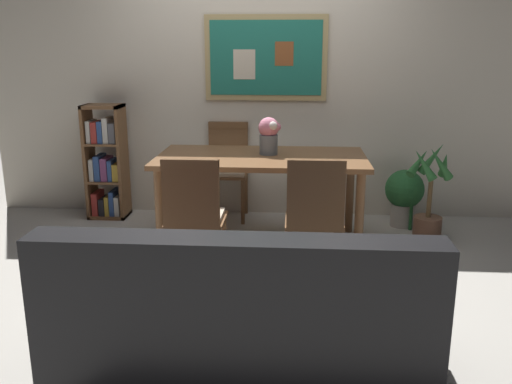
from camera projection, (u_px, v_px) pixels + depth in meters
ground_plane at (244, 266)px, 4.17m from camera, size 12.00×12.00×0.00m
wall_back_with_painting at (258, 80)px, 5.23m from camera, size 5.20×0.14×2.60m
dining_table at (261, 167)px, 4.48m from camera, size 1.69×0.91×0.76m
dining_chair_far_left at (227, 162)px, 5.28m from camera, size 0.40×0.41×0.91m
dining_chair_near_left at (194, 210)px, 3.75m from camera, size 0.40×0.41×0.91m
dining_chair_near_right at (315, 211)px, 3.73m from camera, size 0.40×0.41×0.91m
leather_couch at (241, 322)px, 2.69m from camera, size 1.80×0.84×0.84m
bookshelf at (106, 165)px, 5.26m from camera, size 0.36×0.28×1.09m
potted_ivy at (404, 194)px, 5.04m from camera, size 0.35×0.35×0.54m
potted_palm at (429, 200)px, 4.67m from camera, size 0.38×0.42×0.84m
flower_vase at (269, 134)px, 4.47m from camera, size 0.18×0.18×0.30m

